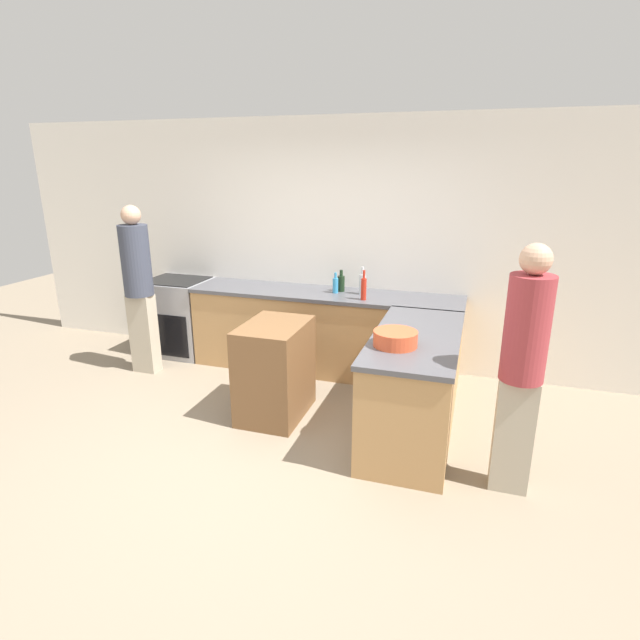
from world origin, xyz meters
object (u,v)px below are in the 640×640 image
object	(u,v)px
hot_sauce_bottle	(364,288)
wine_bottle_dark	(341,283)
mixing_bowl	(395,338)
island_table	(275,370)
person_at_peninsula	(523,362)
range_oven	(179,316)
dish_soap_bottle	(335,285)
vinegar_bottle_clear	(362,283)
person_by_range	(138,283)

from	to	relation	value
hot_sauce_bottle	wine_bottle_dark	world-z (taller)	hot_sauce_bottle
mixing_bowl	wine_bottle_dark	xyz separation A→B (m)	(-0.84, 1.51, 0.03)
island_table	wine_bottle_dark	distance (m)	1.38
island_table	person_at_peninsula	size ratio (longest dim) A/B	0.50
mixing_bowl	hot_sauce_bottle	size ratio (longest dim) A/B	1.10
range_oven	dish_soap_bottle	distance (m)	2.03
vinegar_bottle_clear	mixing_bowl	bearing A→B (deg)	-67.70
range_oven	person_at_peninsula	distance (m)	4.11
vinegar_bottle_clear	person_by_range	distance (m)	2.38
range_oven	hot_sauce_bottle	distance (m)	2.39
mixing_bowl	dish_soap_bottle	world-z (taller)	dish_soap_bottle
vinegar_bottle_clear	person_at_peninsula	world-z (taller)	person_at_peninsula
vinegar_bottle_clear	wine_bottle_dark	bearing A→B (deg)	167.01
vinegar_bottle_clear	dish_soap_bottle	world-z (taller)	vinegar_bottle_clear
range_oven	person_by_range	bearing A→B (deg)	-92.95
mixing_bowl	person_by_range	world-z (taller)	person_by_range
vinegar_bottle_clear	wine_bottle_dark	distance (m)	0.25
person_by_range	dish_soap_bottle	bearing A→B (deg)	17.90
island_table	mixing_bowl	size ratio (longest dim) A/B	2.60
dish_soap_bottle	wine_bottle_dark	distance (m)	0.10
hot_sauce_bottle	person_by_range	distance (m)	2.39
person_at_peninsula	wine_bottle_dark	bearing A→B (deg)	134.51
range_oven	mixing_bowl	xyz separation A→B (m)	(2.84, -1.41, 0.50)
vinegar_bottle_clear	hot_sauce_bottle	world-z (taller)	hot_sauce_bottle
range_oven	person_by_range	xyz separation A→B (m)	(-0.03, -0.63, 0.55)
range_oven	wine_bottle_dark	bearing A→B (deg)	2.83
vinegar_bottle_clear	dish_soap_bottle	size ratio (longest dim) A/B	1.33
mixing_bowl	hot_sauce_bottle	distance (m)	1.35
vinegar_bottle_clear	dish_soap_bottle	xyz separation A→B (m)	(-0.28, -0.03, -0.03)
wine_bottle_dark	person_by_range	size ratio (longest dim) A/B	0.13
person_by_range	person_at_peninsula	distance (m)	3.89
mixing_bowl	hot_sauce_bottle	world-z (taller)	hot_sauce_bottle
hot_sauce_bottle	dish_soap_bottle	world-z (taller)	hot_sauce_bottle
mixing_bowl	wine_bottle_dark	bearing A→B (deg)	119.14
range_oven	island_table	size ratio (longest dim) A/B	1.04
island_table	dish_soap_bottle	size ratio (longest dim) A/B	3.94
island_table	person_at_peninsula	world-z (taller)	person_at_peninsula
mixing_bowl	hot_sauce_bottle	xyz separation A→B (m)	(-0.53, 1.24, 0.06)
range_oven	island_table	bearing A→B (deg)	-33.36
island_table	person_at_peninsula	xyz separation A→B (m)	(1.99, -0.52, 0.53)
island_table	vinegar_bottle_clear	bearing A→B (deg)	66.44
person_by_range	vinegar_bottle_clear	bearing A→B (deg)	16.51
range_oven	person_by_range	distance (m)	0.84
range_oven	vinegar_bottle_clear	xyz separation A→B (m)	(2.25, 0.04, 0.56)
mixing_bowl	range_oven	bearing A→B (deg)	153.55
wine_bottle_dark	mixing_bowl	bearing A→B (deg)	-60.86
range_oven	hot_sauce_bottle	xyz separation A→B (m)	(2.31, -0.18, 0.56)
hot_sauce_bottle	dish_soap_bottle	size ratio (longest dim) A/B	1.38
vinegar_bottle_clear	wine_bottle_dark	size ratio (longest dim) A/B	1.26
mixing_bowl	dish_soap_bottle	bearing A→B (deg)	121.76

